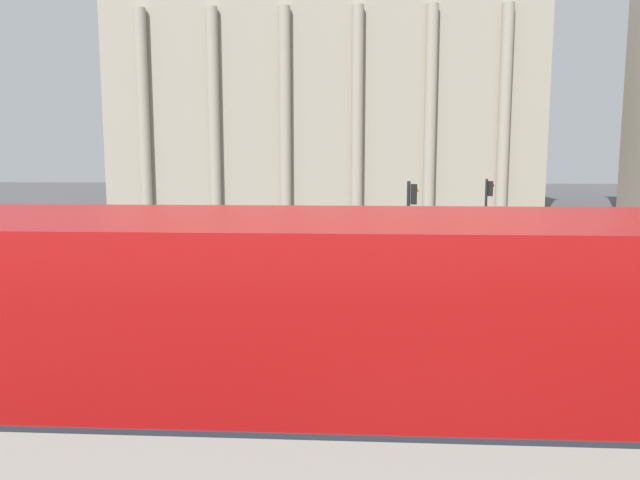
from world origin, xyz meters
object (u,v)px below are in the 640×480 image
pedestrian_black (320,220)px  pedestrian_yellow (267,258)px  plaza_building_left (325,98)px  pedestrian_olive (71,308)px  traffic_light_near (192,261)px  car_black (223,238)px  car_white (525,252)px  double_decker_bus (423,405)px  traffic_light_far (488,205)px  traffic_light_mid (410,219)px

pedestrian_black → pedestrian_yellow: pedestrian_black is taller
pedestrian_black → plaza_building_left: bearing=7.6°
plaza_building_left → pedestrian_olive: plaza_building_left is taller
traffic_light_near → car_black: size_ratio=0.83×
traffic_light_near → car_white: size_ratio=0.83×
car_white → traffic_light_near: bearing=-13.9°
double_decker_bus → traffic_light_far: 24.46m
car_white → car_black: bearing=-75.8°
plaza_building_left → car_white: 31.45m
car_black → pedestrian_yellow: size_ratio=2.50×
pedestrian_olive → double_decker_bus: bearing=26.1°
pedestrian_olive → pedestrian_black: pedestrian_black is taller
double_decker_bus → pedestrian_olive: bearing=134.8°
plaza_building_left → car_white: bearing=-70.8°
double_decker_bus → car_black: size_ratio=2.56×
pedestrian_yellow → traffic_light_far: bearing=-115.9°
car_black → pedestrian_black: (4.42, 5.36, 0.34)m
pedestrian_black → car_white: bearing=-128.3°
pedestrian_yellow → pedestrian_olive: bearing=89.6°
double_decker_bus → pedestrian_olive: 12.12m
pedestrian_black → pedestrian_yellow: (-1.20, -12.58, -0.07)m
traffic_light_mid → traffic_light_far: size_ratio=1.06×
car_white → car_black: 14.01m
double_decker_bus → traffic_light_mid: size_ratio=2.80×
double_decker_bus → plaza_building_left: plaza_building_left is taller
traffic_light_far → pedestrian_yellow: traffic_light_far is taller
double_decker_bus → pedestrian_yellow: double_decker_bus is taller
traffic_light_mid → pedestrian_yellow: traffic_light_mid is taller
traffic_light_near → car_white: bearing=47.8°
pedestrian_olive → pedestrian_yellow: pedestrian_yellow is taller
traffic_light_far → pedestrian_olive: traffic_light_far is taller
traffic_light_near → pedestrian_black: 20.96m
car_white → pedestrian_black: bearing=-105.4°
plaza_building_left → pedestrian_yellow: plaza_building_left is taller
double_decker_bus → traffic_light_near: bearing=122.3°
traffic_light_near → plaza_building_left: bearing=88.5°
traffic_light_mid → pedestrian_black: 13.99m
plaza_building_left → pedestrian_yellow: bearing=-90.8°
plaza_building_left → car_white: size_ratio=8.43×
pedestrian_yellow → traffic_light_near: bearing=112.9°
plaza_building_left → traffic_light_far: (8.97, -25.16, -7.22)m
car_white → double_decker_bus: bearing=10.9°
car_white → traffic_light_mid: bearing=-20.5°
plaza_building_left → pedestrian_yellow: size_ratio=21.11×
plaza_building_left → pedestrian_black: bearing=-87.9°
traffic_light_near → pedestrian_yellow: 8.39m
traffic_light_near → traffic_light_mid: (5.75, 7.51, 0.23)m
traffic_light_mid → pedestrian_olive: size_ratio=2.37×
pedestrian_olive → pedestrian_yellow: size_ratio=0.96×
traffic_light_near → pedestrian_yellow: traffic_light_near is taller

